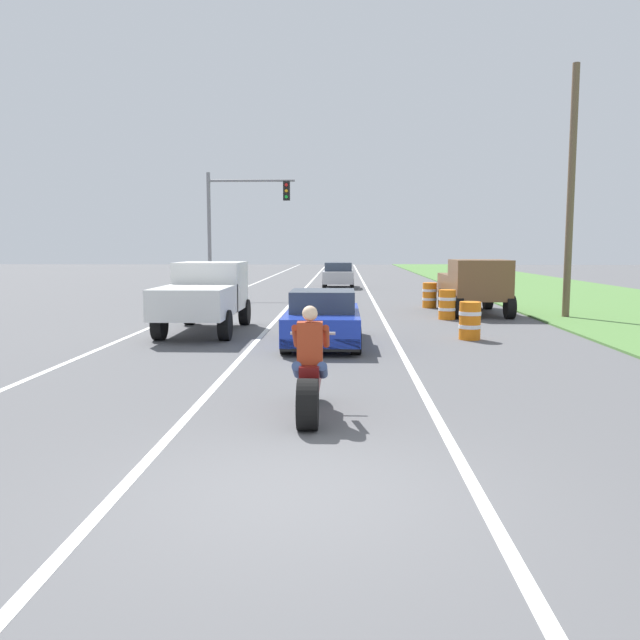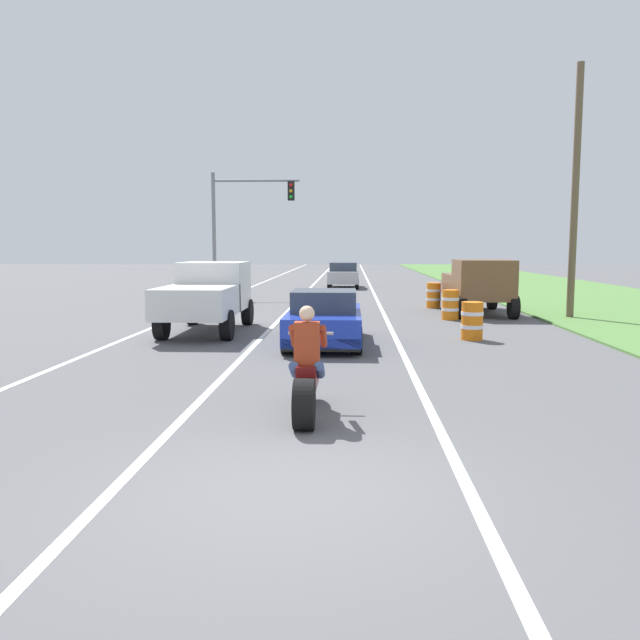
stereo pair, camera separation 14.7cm
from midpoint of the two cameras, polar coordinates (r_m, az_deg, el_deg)
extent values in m
plane|color=#565659|center=(6.68, -2.01, -15.00)|extent=(160.00, 160.00, 0.00)
cube|color=white|center=(26.97, -9.95, 1.25)|extent=(0.14, 120.00, 0.01)
cube|color=white|center=(26.34, 5.52, 1.19)|extent=(0.14, 120.00, 0.01)
cube|color=white|center=(26.41, -2.31, 1.23)|extent=(0.14, 120.00, 0.01)
cube|color=#517F3D|center=(28.67, 26.17, 1.04)|extent=(10.00, 120.00, 0.06)
cylinder|color=black|center=(8.70, -0.93, -7.47)|extent=(0.28, 0.69, 0.69)
cylinder|color=black|center=(10.21, -0.37, -5.54)|extent=(0.12, 0.63, 0.63)
cube|color=#590F0F|center=(9.44, -0.61, -4.71)|extent=(0.28, 1.10, 0.36)
cylinder|color=#B2B2B7|center=(10.06, -0.40, -3.60)|extent=(0.08, 0.36, 0.73)
cylinder|color=#A5A5AA|center=(9.98, -0.40, -1.19)|extent=(0.70, 0.05, 0.05)
cube|color=#993319|center=(9.13, -0.70, -2.04)|extent=(0.36, 0.24, 0.60)
sphere|color=beige|center=(9.08, -0.70, 0.59)|extent=(0.22, 0.22, 0.22)
cylinder|color=#384C7A|center=(9.24, -1.80, -4.45)|extent=(0.14, 0.47, 0.32)
cylinder|color=#993319|center=(9.44, -1.92, -1.45)|extent=(0.10, 0.51, 0.40)
cylinder|color=#384C7A|center=(9.22, 0.43, -4.47)|extent=(0.14, 0.47, 0.32)
cylinder|color=#993319|center=(9.41, 0.75, -1.47)|extent=(0.10, 0.51, 0.40)
cube|color=#1E38B2|center=(16.21, 0.67, -0.27)|extent=(1.80, 4.30, 0.64)
cube|color=#333D4C|center=(15.95, 0.65, 1.72)|extent=(1.56, 1.70, 0.52)
cube|color=black|center=(14.21, 0.37, -2.21)|extent=(1.76, 0.20, 0.28)
cylinder|color=black|center=(17.87, -1.71, -0.30)|extent=(0.24, 0.64, 0.64)
cylinder|color=black|center=(17.81, 3.43, -0.33)|extent=(0.24, 0.64, 0.64)
cylinder|color=black|center=(14.71, -2.68, -1.79)|extent=(0.24, 0.64, 0.64)
cylinder|color=black|center=(14.64, 3.57, -1.84)|extent=(0.24, 0.64, 0.64)
cube|color=silver|center=(19.59, -9.15, 3.04)|extent=(1.90, 2.10, 1.40)
cube|color=#333D4C|center=(19.91, -8.96, 4.21)|extent=(1.67, 0.29, 0.57)
cube|color=silver|center=(17.42, -10.65, 1.59)|extent=(1.90, 2.70, 0.80)
cylinder|color=black|center=(20.63, -11.01, 0.72)|extent=(0.28, 0.80, 0.80)
cylinder|color=black|center=(20.28, -6.23, 0.71)|extent=(0.28, 0.80, 0.80)
cylinder|color=black|center=(17.41, -13.62, -0.40)|extent=(0.28, 0.80, 0.80)
cylinder|color=black|center=(17.00, -7.99, -0.44)|extent=(0.28, 0.80, 0.80)
cube|color=brown|center=(23.23, 14.44, 3.46)|extent=(1.90, 2.10, 1.40)
cube|color=#333D4C|center=(22.87, 14.65, 4.37)|extent=(1.67, 0.29, 0.57)
cube|color=brown|center=(25.45, 13.41, 3.06)|extent=(1.90, 2.70, 0.80)
cylinder|color=black|center=(22.71, 16.94, 1.08)|extent=(0.28, 0.80, 0.80)
cylinder|color=black|center=(22.35, 12.61, 1.13)|extent=(0.28, 0.80, 0.80)
cylinder|color=black|center=(25.96, 15.14, 1.79)|extent=(0.28, 0.80, 0.80)
cylinder|color=black|center=(25.64, 11.34, 1.84)|extent=(0.28, 0.80, 0.80)
cylinder|color=gray|center=(32.20, -9.23, 7.45)|extent=(0.18, 0.18, 6.00)
cylinder|color=gray|center=(31.98, -5.55, 12.18)|extent=(4.20, 0.12, 0.12)
cube|color=black|center=(31.74, -2.44, 11.34)|extent=(0.32, 0.24, 0.90)
sphere|color=red|center=(31.63, -2.47, 11.86)|extent=(0.16, 0.16, 0.16)
sphere|color=orange|center=(31.60, -2.46, 11.36)|extent=(0.16, 0.16, 0.16)
sphere|color=green|center=(31.58, -2.46, 10.85)|extent=(0.16, 0.16, 0.16)
cylinder|color=brown|center=(23.45, 21.82, 10.39)|extent=(0.24, 0.24, 8.42)
cylinder|color=orange|center=(17.39, 13.55, -0.08)|extent=(0.56, 0.56, 1.00)
cylinder|color=white|center=(17.37, 13.57, 0.58)|extent=(0.58, 0.58, 0.10)
cylinder|color=white|center=(17.40, 13.54, -0.57)|extent=(0.58, 0.58, 0.10)
cylinder|color=orange|center=(22.01, 11.66, 1.33)|extent=(0.56, 0.56, 1.00)
cylinder|color=white|center=(21.99, 11.67, 1.85)|extent=(0.58, 0.58, 0.10)
cylinder|color=white|center=(22.02, 11.65, 0.94)|extent=(0.58, 0.58, 0.10)
cylinder|color=orange|center=(26.09, 10.18, 2.16)|extent=(0.56, 0.56, 1.00)
cylinder|color=white|center=(26.08, 10.19, 2.60)|extent=(0.58, 0.58, 0.10)
cylinder|color=white|center=(26.11, 10.18, 1.83)|extent=(0.58, 0.58, 0.10)
cube|color=#B2B2B7|center=(38.22, 2.19, 3.85)|extent=(1.76, 4.00, 0.70)
cube|color=#333D4C|center=(37.99, 2.19, 4.74)|extent=(1.56, 2.00, 0.50)
cylinder|color=black|center=(39.65, 1.05, 3.45)|extent=(0.20, 0.60, 0.60)
cylinder|color=black|center=(39.63, 3.36, 3.43)|extent=(0.20, 0.60, 0.60)
cylinder|color=black|center=(36.85, 0.92, 3.21)|extent=(0.20, 0.60, 0.60)
cylinder|color=black|center=(36.84, 3.41, 3.20)|extent=(0.20, 0.60, 0.60)
camera|label=1|loc=(0.07, -89.67, 0.04)|focal=36.14mm
camera|label=2|loc=(0.07, 90.33, -0.04)|focal=36.14mm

